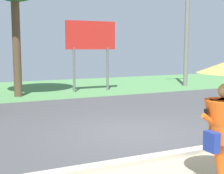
% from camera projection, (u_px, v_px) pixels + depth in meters
% --- Properties ---
extents(ground_plane, '(40.00, 22.00, 0.20)m').
position_uv_depth(ground_plane, '(95.00, 113.00, 11.18)').
color(ground_plane, '#424244').
extents(utility_pole, '(1.80, 0.24, 7.82)m').
position_uv_depth(utility_pole, '(187.00, 13.00, 17.94)').
color(utility_pole, gray).
rests_on(utility_pole, ground_plane).
extents(roadside_billboard, '(2.60, 0.12, 3.50)m').
position_uv_depth(roadside_billboard, '(91.00, 40.00, 16.02)').
color(roadside_billboard, slate).
rests_on(roadside_billboard, ground_plane).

